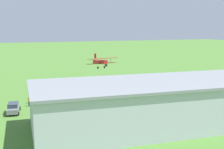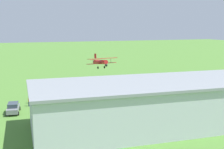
# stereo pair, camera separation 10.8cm
# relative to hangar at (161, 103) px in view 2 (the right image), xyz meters

# --- Properties ---
(ground_plane) EXTENTS (400.00, 400.00, 0.00)m
(ground_plane) POSITION_rel_hangar_xyz_m (4.65, -36.18, -3.24)
(ground_plane) COLOR #47752D
(hangar) EXTENTS (37.60, 15.57, 6.47)m
(hangar) POSITION_rel_hangar_xyz_m (0.00, 0.00, 0.00)
(hangar) COLOR #B7BCC6
(hangar) RESTS_ON ground_plane
(biplane) EXTENTS (8.27, 7.88, 3.76)m
(biplane) POSITION_rel_hangar_xyz_m (-3.27, -37.32, 1.63)
(biplane) COLOR #B21E1E
(car_grey) EXTENTS (2.47, 4.64, 1.71)m
(car_grey) POSITION_rel_hangar_xyz_m (19.85, -13.62, -2.37)
(car_grey) COLOR slate
(car_grey) RESTS_ON ground_plane
(person_by_parked_cars) EXTENTS (0.38, 0.38, 1.56)m
(person_by_parked_cars) POSITION_rel_hangar_xyz_m (16.68, -19.07, -2.47)
(person_by_parked_cars) COLOR #33723F
(person_by_parked_cars) RESTS_ON ground_plane
(person_watching_takeoff) EXTENTS (0.51, 0.51, 1.64)m
(person_watching_takeoff) POSITION_rel_hangar_xyz_m (-17.07, -15.27, -2.43)
(person_watching_takeoff) COLOR #72338C
(person_watching_takeoff) RESTS_ON ground_plane
(person_at_fence_line) EXTENTS (0.39, 0.39, 1.65)m
(person_at_fence_line) POSITION_rel_hangar_xyz_m (17.01, -17.08, -2.42)
(person_at_fence_line) COLOR navy
(person_at_fence_line) RESTS_ON ground_plane
(person_walking_on_apron) EXTENTS (0.47, 0.47, 1.66)m
(person_walking_on_apron) POSITION_rel_hangar_xyz_m (-10.56, -17.43, -2.42)
(person_walking_on_apron) COLOR beige
(person_walking_on_apron) RESTS_ON ground_plane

